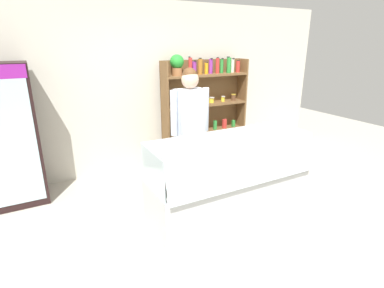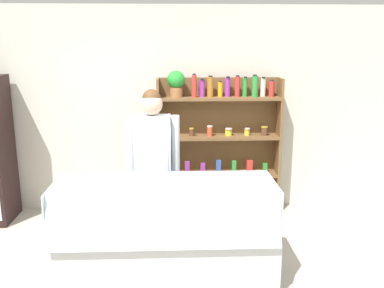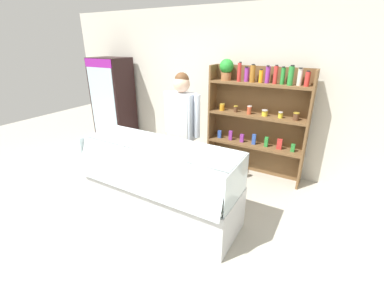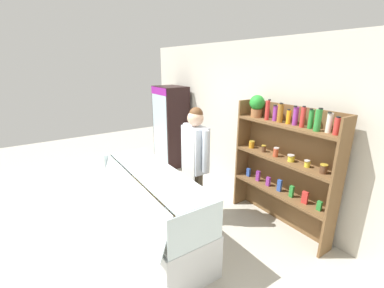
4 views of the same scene
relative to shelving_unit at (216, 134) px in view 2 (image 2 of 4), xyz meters
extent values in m
plane|color=#B7B2A3|center=(-0.72, -1.84, -1.06)|extent=(12.00, 12.00, 0.00)
cube|color=beige|center=(-0.72, 0.26, 0.29)|extent=(6.80, 0.10, 2.70)
cube|color=brown|center=(0.04, 0.09, -0.17)|extent=(1.58, 0.02, 1.79)
cube|color=brown|center=(-0.74, -0.05, -0.17)|extent=(0.03, 0.28, 1.79)
cube|color=brown|center=(0.81, -0.05, -0.17)|extent=(0.03, 0.28, 1.79)
cube|color=brown|center=(0.04, -0.05, -0.53)|extent=(1.52, 0.28, 0.04)
cube|color=brown|center=(0.04, -0.05, -0.02)|extent=(1.52, 0.28, 0.04)
cube|color=brown|center=(0.04, -0.05, 0.48)|extent=(1.52, 0.28, 0.04)
cylinder|color=#996038|center=(-0.51, -0.05, 0.56)|extent=(0.16, 0.16, 0.12)
sphere|color=#25902D|center=(-0.51, -0.05, 0.71)|extent=(0.22, 0.22, 0.22)
cylinder|color=red|center=(-0.28, -0.08, 0.63)|extent=(0.06, 0.06, 0.28)
cylinder|color=black|center=(-0.28, -0.05, 0.78)|extent=(0.04, 0.04, 0.02)
cylinder|color=purple|center=(-0.18, -0.02, 0.60)|extent=(0.07, 0.07, 0.21)
cylinder|color=black|center=(-0.18, -0.05, 0.72)|extent=(0.05, 0.05, 0.02)
cylinder|color=#9E6623|center=(-0.08, -0.05, 0.62)|extent=(0.08, 0.08, 0.25)
cylinder|color=black|center=(-0.08, -0.05, 0.75)|extent=(0.05, 0.05, 0.02)
cylinder|color=orange|center=(0.05, -0.03, 0.59)|extent=(0.06, 0.06, 0.19)
cylinder|color=black|center=(0.05, -0.05, 0.69)|extent=(0.04, 0.04, 0.02)
cylinder|color=purple|center=(0.14, -0.02, 0.62)|extent=(0.07, 0.07, 0.24)
cylinder|color=black|center=(0.14, -0.05, 0.74)|extent=(0.04, 0.04, 0.02)
cylinder|color=red|center=(0.26, -0.05, 0.62)|extent=(0.06, 0.06, 0.25)
cylinder|color=black|center=(0.26, -0.05, 0.76)|extent=(0.04, 0.04, 0.02)
cylinder|color=#2D8C38|center=(0.36, -0.03, 0.61)|extent=(0.06, 0.06, 0.24)
cylinder|color=black|center=(0.36, -0.05, 0.74)|extent=(0.04, 0.04, 0.02)
cylinder|color=#2D8C38|center=(0.48, -0.08, 0.63)|extent=(0.08, 0.08, 0.26)
cylinder|color=black|center=(0.48, -0.05, 0.76)|extent=(0.05, 0.05, 0.02)
cylinder|color=silver|center=(0.59, -0.02, 0.61)|extent=(0.07, 0.07, 0.23)
cylinder|color=black|center=(0.59, -0.05, 0.74)|extent=(0.04, 0.04, 0.02)
cylinder|color=red|center=(0.70, -0.05, 0.59)|extent=(0.07, 0.07, 0.20)
cylinder|color=black|center=(0.70, -0.05, 0.70)|extent=(0.05, 0.05, 0.02)
cylinder|color=orange|center=(-0.55, -0.05, 0.04)|extent=(0.08, 0.08, 0.10)
cylinder|color=gold|center=(-0.55, -0.05, 0.10)|extent=(0.09, 0.09, 0.01)
cylinder|color=brown|center=(-0.32, -0.04, 0.04)|extent=(0.06, 0.06, 0.09)
cylinder|color=gold|center=(-0.32, -0.05, 0.09)|extent=(0.07, 0.07, 0.01)
cylinder|color=#BF4C2D|center=(-0.08, -0.06, 0.05)|extent=(0.07, 0.07, 0.12)
cylinder|color=silver|center=(-0.08, -0.05, 0.12)|extent=(0.07, 0.07, 0.01)
cylinder|color=yellow|center=(0.16, -0.03, 0.04)|extent=(0.09, 0.09, 0.09)
cylinder|color=silver|center=(0.16, -0.05, 0.08)|extent=(0.09, 0.09, 0.01)
cylinder|color=yellow|center=(0.40, -0.03, 0.04)|extent=(0.07, 0.07, 0.08)
cylinder|color=silver|center=(0.40, -0.05, 0.08)|extent=(0.07, 0.07, 0.01)
cylinder|color=brown|center=(0.63, -0.04, 0.05)|extent=(0.09, 0.09, 0.10)
cylinder|color=gold|center=(0.63, -0.05, 0.10)|extent=(0.09, 0.09, 0.01)
cube|color=#3356B2|center=(-0.58, -0.05, -0.44)|extent=(0.06, 0.04, 0.13)
cube|color=purple|center=(-0.38, -0.05, -0.43)|extent=(0.06, 0.04, 0.16)
cube|color=purple|center=(-0.17, -0.05, -0.44)|extent=(0.06, 0.04, 0.14)
cube|color=#3356B2|center=(0.04, -0.05, -0.42)|extent=(0.06, 0.04, 0.17)
cube|color=#2D8C38|center=(0.24, -0.05, -0.43)|extent=(0.06, 0.04, 0.17)
cube|color=red|center=(0.45, -0.05, -0.42)|extent=(0.08, 0.05, 0.17)
cube|color=#2D8C38|center=(0.65, -0.05, -0.45)|extent=(0.06, 0.04, 0.13)
cube|color=silver|center=(-0.63, -1.74, -0.79)|extent=(2.02, 0.70, 0.55)
cube|color=white|center=(-0.63, -1.74, -0.49)|extent=(1.96, 0.64, 0.03)
cube|color=silver|center=(-0.63, -2.07, -0.29)|extent=(1.98, 0.16, 0.47)
cube|color=silver|center=(-0.63, -1.69, -0.06)|extent=(1.98, 0.54, 0.01)
cube|color=silver|center=(-1.63, -1.74, -0.29)|extent=(0.01, 0.66, 0.45)
cube|color=silver|center=(0.37, -1.74, -0.29)|extent=(0.01, 0.66, 0.45)
cube|color=beige|center=(-1.46, -1.65, -0.46)|extent=(0.16, 0.10, 0.04)
cube|color=white|center=(-1.46, -1.86, -0.45)|extent=(0.05, 0.03, 0.02)
cube|color=tan|center=(-1.22, -1.65, -0.46)|extent=(0.16, 0.12, 0.04)
cube|color=white|center=(-1.22, -1.86, -0.45)|extent=(0.05, 0.03, 0.02)
cube|color=beige|center=(-0.99, -1.65, -0.45)|extent=(0.16, 0.13, 0.05)
cube|color=white|center=(-0.99, -1.86, -0.45)|extent=(0.05, 0.03, 0.02)
cube|color=tan|center=(-0.75, -1.65, -0.46)|extent=(0.16, 0.13, 0.05)
cube|color=white|center=(-0.75, -1.86, -0.45)|extent=(0.05, 0.03, 0.02)
cube|color=tan|center=(-0.51, -1.65, -0.45)|extent=(0.16, 0.12, 0.06)
cube|color=white|center=(-0.51, -1.86, -0.45)|extent=(0.05, 0.03, 0.02)
cube|color=tan|center=(-0.27, -1.65, -0.46)|extent=(0.16, 0.13, 0.05)
cube|color=white|center=(-0.27, -1.86, -0.45)|extent=(0.05, 0.03, 0.02)
cube|color=tan|center=(-0.04, -1.65, -0.46)|extent=(0.16, 0.12, 0.05)
cube|color=white|center=(-0.04, -1.86, -0.45)|extent=(0.05, 0.03, 0.02)
cube|color=beige|center=(0.20, -1.65, -0.45)|extent=(0.16, 0.11, 0.06)
cube|color=white|center=(0.20, -1.86, -0.45)|extent=(0.05, 0.03, 0.02)
cylinder|color=#C1706B|center=(-1.46, -1.84, -0.41)|extent=(0.19, 0.16, 0.13)
cylinder|color=tan|center=(-1.24, -1.84, -0.42)|extent=(0.20, 0.14, 0.12)
cylinder|color=white|center=(-0.13, -1.82, -0.38)|extent=(0.07, 0.07, 0.21)
cylinder|color=white|center=(-0.03, -1.82, -0.38)|extent=(0.07, 0.07, 0.19)
cylinder|color=#4C4233|center=(-0.86, -0.98, -0.66)|extent=(0.13, 0.13, 0.81)
cylinder|color=#4C4233|center=(-0.69, -0.98, -0.66)|extent=(0.13, 0.13, 0.81)
cube|color=silver|center=(-0.77, -0.98, 0.08)|extent=(0.39, 0.24, 0.67)
cube|color=white|center=(-0.77, -1.10, -0.28)|extent=(0.33, 0.01, 1.25)
cylinder|color=silver|center=(-1.01, -0.98, 0.12)|extent=(0.09, 0.09, 0.60)
cylinder|color=silver|center=(-0.53, -0.98, 0.12)|extent=(0.09, 0.09, 0.60)
sphere|color=#D8AD8E|center=(-0.77, -0.98, 0.54)|extent=(0.23, 0.23, 0.23)
sphere|color=brown|center=(-0.77, -0.97, 0.60)|extent=(0.20, 0.20, 0.20)
camera|label=1|loc=(-2.64, -4.49, 1.00)|focal=28.00mm
camera|label=2|loc=(-0.54, -5.41, 1.16)|focal=40.00mm
camera|label=3|loc=(1.12, -3.97, 1.09)|focal=24.00mm
camera|label=4|loc=(2.14, -2.96, 1.28)|focal=24.00mm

